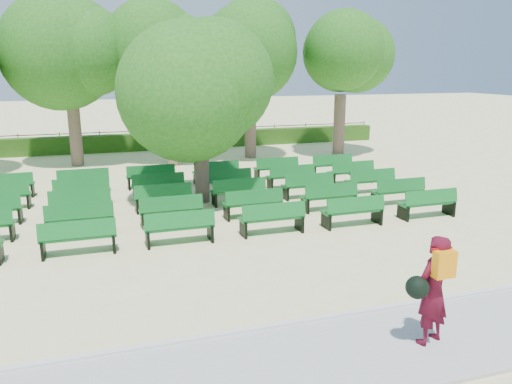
{
  "coord_description": "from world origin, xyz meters",
  "views": [
    {
      "loc": [
        -3.11,
        -13.58,
        4.42
      ],
      "look_at": [
        0.91,
        -1.0,
        1.1
      ],
      "focal_mm": 35.0,
      "sensor_mm": 36.0,
      "label": 1
    }
  ],
  "objects": [
    {
      "name": "tree_line",
      "position": [
        0.0,
        10.0,
        0.0
      ],
      "size": [
        21.8,
        6.8,
        7.04
      ],
      "primitive_type": null,
      "color": "#2A6C1D",
      "rests_on": "ground"
    },
    {
      "name": "hedge",
      "position": [
        0.0,
        14.0,
        0.45
      ],
      "size": [
        26.0,
        0.7,
        0.9
      ],
      "primitive_type": "cube",
      "color": "#2A5315",
      "rests_on": "ground"
    },
    {
      "name": "curb",
      "position": [
        0.0,
        -6.25,
        0.05
      ],
      "size": [
        30.0,
        0.12,
        0.1
      ],
      "primitive_type": "cube",
      "color": "silver",
      "rests_on": "ground"
    },
    {
      "name": "bench_array",
      "position": [
        -0.04,
        1.82,
        0.09
      ],
      "size": [
        1.79,
        0.59,
        1.12
      ],
      "rotation": [
        0.0,
        0.0,
        -0.02
      ],
      "color": "#126925",
      "rests_on": "ground"
    },
    {
      "name": "paving",
      "position": [
        0.0,
        -7.4,
        0.03
      ],
      "size": [
        30.0,
        2.2,
        0.06
      ],
      "primitive_type": "cube",
      "color": "#B2B1AD",
      "rests_on": "ground"
    },
    {
      "name": "fence",
      "position": [
        0.0,
        14.4,
        0.0
      ],
      "size": [
        26.0,
        0.1,
        1.02
      ],
      "primitive_type": null,
      "color": "black",
      "rests_on": "ground"
    },
    {
      "name": "person",
      "position": [
        1.76,
        -7.49,
        1.0
      ],
      "size": [
        0.91,
        0.63,
        1.83
      ],
      "rotation": [
        0.0,
        0.0,
        3.47
      ],
      "color": "#4C0A1B",
      "rests_on": "ground"
    },
    {
      "name": "tree_among",
      "position": [
        0.12,
        2.45,
        3.97
      ],
      "size": [
        4.25,
        4.25,
        5.9
      ],
      "color": "brown",
      "rests_on": "ground"
    },
    {
      "name": "ground",
      "position": [
        0.0,
        0.0,
        0.0
      ],
      "size": [
        120.0,
        120.0,
        0.0
      ],
      "primitive_type": "plane",
      "color": "beige"
    }
  ]
}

